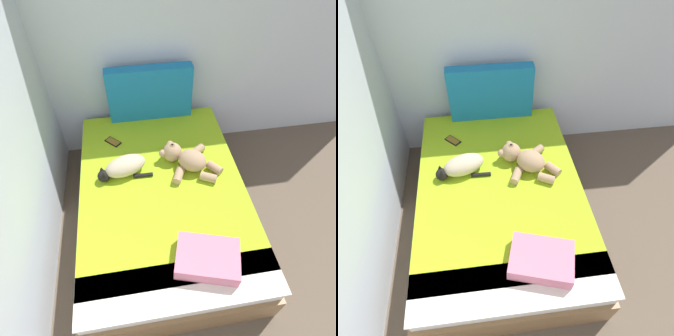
% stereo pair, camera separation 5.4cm
% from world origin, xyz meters
% --- Properties ---
extents(ground_plane, '(9.09, 9.09, 0.00)m').
position_xyz_m(ground_plane, '(1.73, 1.82, 0.00)').
color(ground_plane, brown).
extents(wall_back, '(3.58, 0.06, 2.40)m').
position_xyz_m(wall_back, '(1.73, 3.66, 1.20)').
color(wall_back, silver).
rests_on(wall_back, ground_plane).
extents(bed, '(1.36, 1.94, 0.48)m').
position_xyz_m(bed, '(0.92, 2.60, 0.24)').
color(bed, olive).
rests_on(bed, ground_plane).
extents(patterned_cushion, '(0.79, 0.12, 0.52)m').
position_xyz_m(patterned_cushion, '(0.94, 3.49, 0.74)').
color(patterned_cushion, '#1972AD').
rests_on(patterned_cushion, bed).
extents(cat, '(0.44, 0.29, 0.15)m').
position_xyz_m(cat, '(0.63, 2.77, 0.55)').
color(cat, '#C6B293').
rests_on(cat, bed).
extents(teddy_bear, '(0.51, 0.46, 0.18)m').
position_xyz_m(teddy_bear, '(1.16, 2.78, 0.56)').
color(teddy_bear, tan).
rests_on(teddy_bear, bed).
extents(cell_phone, '(0.15, 0.16, 0.01)m').
position_xyz_m(cell_phone, '(0.55, 3.16, 0.49)').
color(cell_phone, black).
rests_on(cell_phone, bed).
extents(throw_pillow, '(0.46, 0.38, 0.11)m').
position_xyz_m(throw_pillow, '(1.11, 1.91, 0.54)').
color(throw_pillow, '#D1728C').
rests_on(throw_pillow, bed).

